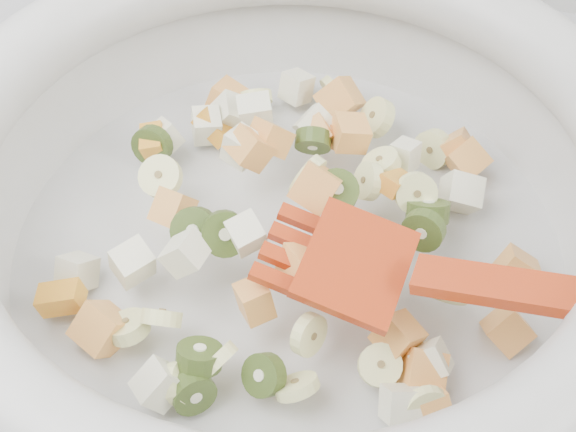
% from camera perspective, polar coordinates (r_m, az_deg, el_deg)
% --- Properties ---
extents(mixing_bowl, '(0.50, 0.43, 0.12)m').
position_cam_1_polar(mixing_bowl, '(0.51, 0.05, 1.16)').
color(mixing_bowl, beige).
rests_on(mixing_bowl, counter).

